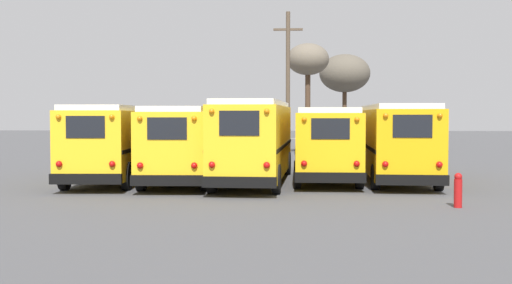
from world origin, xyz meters
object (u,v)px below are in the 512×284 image
school_bus_1 (185,141)px  fire_hydrant (458,190)px  school_bus_0 (116,140)px  school_bus_2 (255,138)px  school_bus_3 (324,140)px  bare_tree_0 (308,61)px  utility_pole (288,83)px  school_bus_4 (396,140)px  bare_tree_1 (345,74)px

school_bus_1 → fire_hydrant: 11.79m
school_bus_0 → school_bus_2: size_ratio=0.97×
school_bus_3 → bare_tree_0: size_ratio=1.46×
utility_pole → fire_hydrant: size_ratio=8.74×
school_bus_4 → school_bus_1: bearing=-175.9°
school_bus_1 → utility_pole: utility_pole is taller
school_bus_1 → bare_tree_1: bare_tree_1 is taller
school_bus_0 → bare_tree_1: bare_tree_1 is taller
school_bus_3 → bare_tree_0: bare_tree_0 is taller
fire_hydrant → school_bus_0: bearing=149.3°
utility_pole → school_bus_4: bearing=-70.3°
school_bus_0 → utility_pole: (7.15, 13.15, 3.01)m
school_bus_1 → school_bus_3: bearing=14.8°
school_bus_1 → school_bus_4: size_ratio=1.01×
bare_tree_1 → school_bus_4: bearing=-89.7°
utility_pole → bare_tree_0: 4.21m
school_bus_3 → fire_hydrant: (3.45, -8.73, -1.13)m
school_bus_0 → school_bus_2: school_bus_2 is taller
school_bus_0 → bare_tree_1: bearing=63.6°
school_bus_1 → school_bus_2: school_bus_2 is taller
fire_hydrant → bare_tree_0: bearing=98.7°
school_bus_4 → bare_tree_1: (-0.14, 22.62, 4.15)m
school_bus_4 → fire_hydrant: school_bus_4 is taller
school_bus_3 → utility_pole: bearing=97.7°
school_bus_3 → school_bus_2: bearing=-143.6°
school_bus_1 → school_bus_0: bearing=178.8°
utility_pole → bare_tree_1: (4.35, 10.04, 1.15)m
school_bus_3 → bare_tree_0: bearing=90.9°
school_bus_4 → school_bus_0: bearing=-177.2°
school_bus_3 → bare_tree_1: size_ratio=1.49×
bare_tree_0 → school_bus_1: bearing=-108.3°
school_bus_0 → school_bus_1: bearing=-1.2°
school_bus_4 → bare_tree_1: 23.00m
school_bus_0 → school_bus_1: school_bus_0 is taller
school_bus_2 → utility_pole: 14.18m
school_bus_2 → school_bus_3: bearing=36.4°
school_bus_3 → school_bus_4: size_ratio=1.10×
school_bus_1 → bare_tree_1: (8.60, 23.25, 4.20)m
school_bus_1 → school_bus_2: 2.97m
school_bus_1 → school_bus_3: (5.82, 1.54, -0.01)m
bare_tree_0 → fire_hydrant: 25.02m
bare_tree_1 → school_bus_0: bearing=-116.4°
fire_hydrant → school_bus_3: bearing=111.6°
utility_pole → bare_tree_1: size_ratio=1.23×
bare_tree_0 → utility_pole: bearing=-110.0°
school_bus_0 → bare_tree_1: (11.51, 23.19, 4.16)m
school_bus_1 → utility_pole: 14.20m
school_bus_0 → bare_tree_1: size_ratio=1.33×
school_bus_3 → utility_pole: size_ratio=1.21×
school_bus_4 → bare_tree_0: bearing=101.0°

